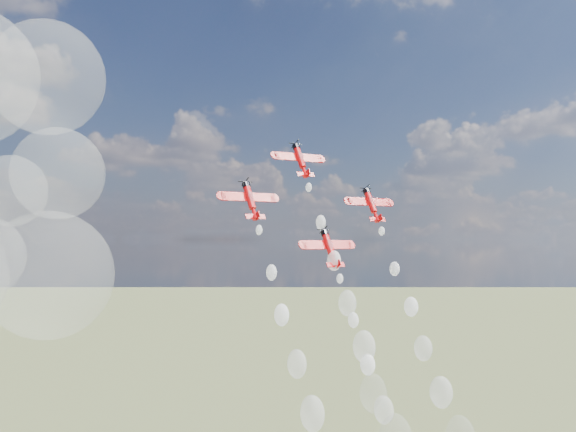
% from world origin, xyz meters
% --- Properties ---
extents(plane_lead, '(11.19, 5.89, 7.30)m').
position_xyz_m(plane_lead, '(-0.86, 22.01, 86.99)').
color(plane_lead, red).
rests_on(plane_lead, ground).
extents(plane_left, '(11.19, 5.89, 7.30)m').
position_xyz_m(plane_left, '(-15.10, 17.18, 78.27)').
color(plane_left, red).
rests_on(plane_left, ground).
extents(plane_right, '(11.19, 5.89, 7.30)m').
position_xyz_m(plane_right, '(13.37, 17.18, 78.27)').
color(plane_right, red).
rests_on(plane_right, ground).
extents(plane_slot, '(11.19, 5.89, 7.30)m').
position_xyz_m(plane_slot, '(-0.86, 12.35, 69.55)').
color(plane_slot, red).
rests_on(plane_slot, ground).
extents(smoke_trail_lead, '(5.45, 30.82, 53.16)m').
position_xyz_m(smoke_trail_lead, '(-0.92, -3.26, 41.21)').
color(smoke_trail_lead, white).
rests_on(smoke_trail_lead, plane_lead).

